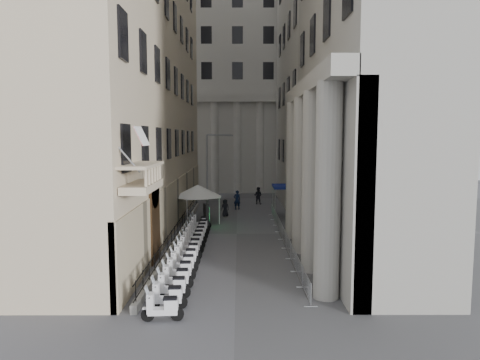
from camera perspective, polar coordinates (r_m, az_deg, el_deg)
The scene contains 35 objects.
left_building at distance 37.45m, azimuth -12.78°, elevation 20.33°, with size 5.00×36.00×34.00m, color #BBA98F.
far_building at distance 61.87m, azimuth -0.33°, elevation 12.76°, with size 22.00×10.00×30.00m, color #ADABA4.
iron_fence at distance 32.61m, azimuth -8.10°, elevation -7.59°, with size 0.30×28.00×1.40m, color black, non-canonical shape.
blue_awning at distance 40.33m, azimuth 5.53°, elevation -4.97°, with size 1.60×3.00×3.00m, color navy, non-canonical shape.
flag at distance 20.33m, azimuth -12.47°, elevation -16.06°, with size 1.00×1.40×8.20m, color #9E0C11, non-canonical shape.
scooter_0 at distance 18.70m, azimuth -10.22°, elevation -18.02°, with size 0.56×1.40×1.50m, color silver, non-canonical shape.
scooter_1 at distance 19.84m, azimuth -9.56°, elevation -16.57°, with size 0.56×1.40×1.50m, color silver, non-canonical shape.
scooter_2 at distance 20.99m, azimuth -8.98°, elevation -15.28°, with size 0.56×1.40×1.50m, color silver, non-canonical shape.
scooter_3 at distance 22.15m, azimuth -8.47°, elevation -14.12°, with size 0.56×1.40×1.50m, color silver, non-canonical shape.
scooter_4 at distance 23.32m, azimuth -8.02°, elevation -13.08°, with size 0.56×1.40×1.50m, color silver, non-canonical shape.
scooter_5 at distance 24.50m, azimuth -7.61°, elevation -12.13°, with size 0.56×1.40×1.50m, color silver, non-canonical shape.
scooter_6 at distance 25.68m, azimuth -7.24°, elevation -11.28°, with size 0.56×1.40×1.50m, color silver, non-canonical shape.
scooter_7 at distance 26.88m, azimuth -6.91°, elevation -10.49°, with size 0.56×1.40×1.50m, color silver, non-canonical shape.
scooter_8 at distance 28.07m, azimuth -6.61°, elevation -9.78°, with size 0.56×1.40×1.50m, color silver, non-canonical shape.
scooter_9 at distance 29.28m, azimuth -6.33°, elevation -9.12°, with size 0.56×1.40×1.50m, color silver, non-canonical shape.
scooter_10 at distance 30.48m, azimuth -6.07°, elevation -8.51°, with size 0.56×1.40×1.50m, color silver, non-canonical shape.
scooter_11 at distance 31.69m, azimuth -5.84°, elevation -7.95°, with size 0.56×1.40×1.50m, color silver, non-canonical shape.
scooter_12 at distance 32.91m, azimuth -5.62°, elevation -7.44°, with size 0.56×1.40×1.50m, color silver, non-canonical shape.
scooter_13 at distance 34.12m, azimuth -5.42°, elevation -6.95°, with size 0.56×1.40×1.50m, color silver, non-canonical shape.
scooter_14 at distance 35.34m, azimuth -5.24°, elevation -6.50°, with size 0.56×1.40×1.50m, color silver, non-canonical shape.
barrier_0 at distance 21.09m, azimuth 8.85°, elevation -15.17°, with size 0.60×2.40×1.10m, color #A5A8AD, non-canonical shape.
barrier_1 at distance 23.41m, azimuth 7.87°, elevation -13.00°, with size 0.60×2.40×1.10m, color #A5A8AD, non-canonical shape.
barrier_2 at distance 25.77m, azimuth 7.08°, elevation -11.21°, with size 0.60×2.40×1.10m, color #A5A8AD, non-canonical shape.
barrier_3 at distance 28.15m, azimuth 6.43°, elevation -9.73°, with size 0.60×2.40×1.10m, color #A5A8AD, non-canonical shape.
barrier_4 at distance 30.55m, azimuth 5.89°, elevation -8.48°, with size 0.60×2.40×1.10m, color #A5A8AD, non-canonical shape.
barrier_5 at distance 32.97m, azimuth 5.43°, elevation -7.41°, with size 0.60×2.40×1.10m, color #A5A8AD, non-canonical shape.
barrier_6 at distance 35.40m, azimuth 5.04°, elevation -6.48°, with size 0.60×2.40×1.10m, color #A5A8AD, non-canonical shape.
barrier_7 at distance 37.83m, azimuth 4.69°, elevation -5.68°, with size 0.60×2.40×1.10m, color #A5A8AD, non-canonical shape.
barrier_8 at distance 40.28m, azimuth 4.39°, elevation -4.97°, with size 0.60×2.40×1.10m, color #A5A8AD, non-canonical shape.
security_tent at distance 36.95m, azimuth -4.61°, elevation -1.56°, with size 4.12×4.12×3.35m.
street_lamp at distance 38.50m, azimuth -3.99°, elevation 1.42°, with size 2.40×1.05×7.73m.
info_kiosk at distance 35.27m, azimuth -4.50°, elevation -4.82°, with size 0.56×1.00×2.04m.
pedestrian_a at distance 44.26m, azimuth -0.40°, elevation -2.67°, with size 0.72×0.48×1.99m, color black.
pedestrian_b at distance 47.70m, azimuth 2.41°, elevation -2.10°, with size 0.93×0.73×1.92m, color black.
pedestrian_c at distance 40.54m, azimuth -1.99°, elevation -3.72°, with size 0.79×0.52×1.63m, color black.
Camera 1 is at (0.17, -13.42, 7.53)m, focal length 32.00 mm.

